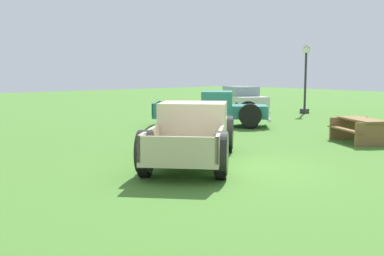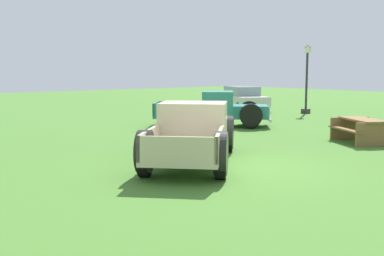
# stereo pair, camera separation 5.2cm
# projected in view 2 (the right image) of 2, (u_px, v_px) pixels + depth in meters

# --- Properties ---
(ground_plane) EXTENTS (80.00, 80.00, 0.00)m
(ground_plane) POSITION_uv_depth(u_px,v_px,m) (221.00, 167.00, 11.29)
(ground_plane) COLOR #477A2D
(pickup_truck_foreground) EXTENTS (4.69, 4.86, 1.53)m
(pickup_truck_foreground) POSITION_uv_depth(u_px,v_px,m) (194.00, 133.00, 12.06)
(pickup_truck_foreground) COLOR #C6B793
(pickup_truck_foreground) RESTS_ON ground_plane
(pickup_truck_behind_right) EXTENTS (4.55, 4.61, 1.47)m
(pickup_truck_behind_right) POSITION_uv_depth(u_px,v_px,m) (219.00, 110.00, 19.36)
(pickup_truck_behind_right) COLOR #2D8475
(pickup_truck_behind_right) RESTS_ON ground_plane
(sedan_distant_a) EXTENTS (4.47, 3.23, 1.38)m
(sedan_distant_a) POSITION_uv_depth(u_px,v_px,m) (242.00, 98.00, 27.01)
(sedan_distant_a) COLOR silver
(sedan_distant_a) RESTS_ON ground_plane
(lamp_post_near) EXTENTS (0.36, 0.36, 3.67)m
(lamp_post_near) POSITION_uv_depth(u_px,v_px,m) (307.00, 78.00, 24.81)
(lamp_post_near) COLOR #2D2D33
(lamp_post_near) RESTS_ON ground_plane
(picnic_table) EXTENTS (2.29, 2.16, 0.78)m
(picnic_table) POSITION_uv_depth(u_px,v_px,m) (363.00, 128.00, 15.04)
(picnic_table) COLOR olive
(picnic_table) RESTS_ON ground_plane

